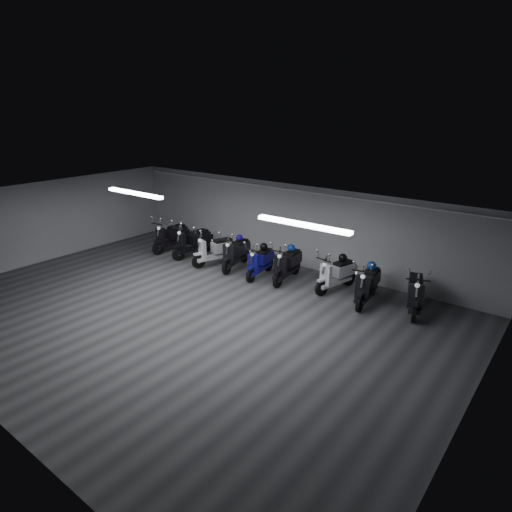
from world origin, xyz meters
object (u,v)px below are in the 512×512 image
Objects in this scene: scooter_3 at (236,248)px; bicycle at (169,229)px; scooter_4 at (260,257)px; helmet_2 at (239,238)px; helmet_3 at (343,258)px; scooter_6 at (336,269)px; scooter_2 at (215,245)px; scooter_5 at (287,259)px; helmet_0 at (291,248)px; helmet_4 at (372,266)px; scooter_8 at (368,279)px; scooter_1 at (192,237)px; scooter_9 at (416,287)px; scooter_0 at (170,232)px; helmet_1 at (264,247)px.

bicycle is (-3.92, 0.51, -0.12)m from scooter_3.
scooter_4 is 7.48× the size of helmet_2.
scooter_6 is at bearing -103.11° from helmet_3.
scooter_2 is at bearing -96.24° from bicycle.
scooter_5 is 8.14× the size of helmet_2.
scooter_4 reaches higher than helmet_2.
scooter_6 is at bearing 0.99° from scooter_5.
scooter_4 reaches higher than helmet_0.
bicycle is 6.84× the size of helmet_4.
scooter_8 is (1.11, -0.26, 0.03)m from scooter_6.
helmet_3 is at bearing 145.89° from scooter_8.
scooter_3 is at bearing -77.95° from helmet_2.
scooter_1 is at bearing -167.95° from scooter_2.
scooter_9 is at bearing -2.44° from scooter_4.
scooter_1 is at bearing -1.63° from scooter_0.
scooter_2 is 1.07× the size of scooter_4.
scooter_8 is 8.63m from bicycle.
scooter_2 is 0.91m from helmet_2.
scooter_2 is at bearing 178.22° from scooter_5.
scooter_2 is at bearing 165.52° from scooter_9.
helmet_2 is at bearing -176.52° from helmet_0.
bicycle is at bearing 160.47° from scooter_3.
scooter_0 reaches higher than helmet_0.
scooter_1 is 7.59× the size of helmet_3.
scooter_8 is (5.49, 0.31, 0.01)m from scooter_2.
helmet_0 is at bearing 21.82° from scooter_4.
helmet_3 is (1.64, 0.50, 0.26)m from scooter_5.
scooter_0 is at bearing 170.68° from scooter_4.
helmet_4 reaches higher than helmet_3.
helmet_2 is at bearing 169.82° from scooter_8.
helmet_0 is (-2.73, 0.27, 0.30)m from scooter_8.
scooter_6 is (1.59, 0.25, -0.03)m from scooter_5.
helmet_1 is at bearing -176.02° from helmet_4.
bicycle is at bearing -179.18° from helmet_3.
scooter_9 reaches higher than helmet_2.
scooter_3 is 3.95m from bicycle.
bicycle is at bearing 175.63° from helmet_1.
helmet_3 is 0.97× the size of helmet_4.
scooter_2 reaches higher than scooter_6.
scooter_8 is 1.05× the size of bicycle.
scooter_6 is 0.95× the size of scooter_9.
scooter_9 reaches higher than bicycle.
helmet_2 is (-0.06, 0.26, 0.29)m from scooter_3.
scooter_5 is 1.00× the size of scooter_9.
scooter_0 is 1.01× the size of scooter_5.
helmet_0 is at bearing 165.98° from scooter_8.
scooter_8 is 2.76m from helmet_0.
bicycle is (-3.13, 0.70, -0.12)m from scooter_2.
scooter_0 reaches higher than scooter_3.
helmet_2 is at bearing 50.87° from scooter_2.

